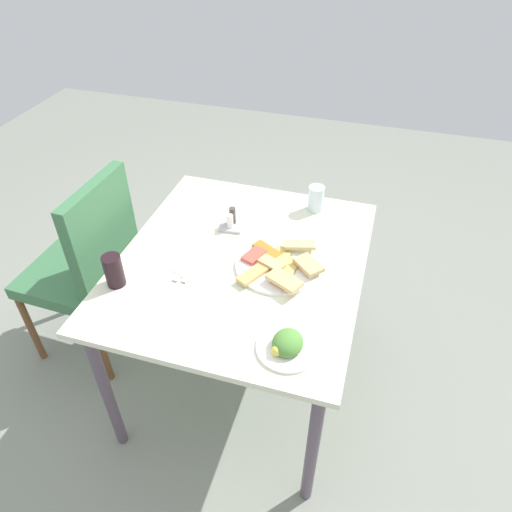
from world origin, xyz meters
name	(u,v)px	position (x,y,z in m)	size (l,w,h in m)	color
ground_plane	(244,375)	(0.00, 0.00, 0.00)	(6.00, 6.00, 0.00)	gray
dining_table	(242,275)	(0.00, 0.00, 0.64)	(1.03, 0.90, 0.72)	silver
dining_chair	(89,261)	(0.00, 0.70, 0.54)	(0.43, 0.44, 0.94)	#3B7046
pide_platter	(279,264)	(0.00, -0.15, 0.73)	(0.32, 0.33, 0.04)	white
salad_plate_greens	(287,345)	(-0.37, -0.27, 0.74)	(0.19, 0.19, 0.07)	white
soda_can	(114,271)	(-0.25, 0.38, 0.78)	(0.07, 0.07, 0.12)	black
drinking_glass	(316,198)	(0.41, -0.20, 0.77)	(0.07, 0.07, 0.11)	silver
paper_napkin	(194,266)	(-0.09, 0.16, 0.72)	(0.14, 0.14, 0.00)	white
fork	(198,266)	(-0.09, 0.14, 0.72)	(0.19, 0.02, 0.01)	silver
spoon	(189,265)	(-0.09, 0.17, 0.72)	(0.20, 0.02, 0.01)	silver
condiment_caddy	(232,222)	(0.19, 0.10, 0.74)	(0.10, 0.10, 0.08)	#B2B2B7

